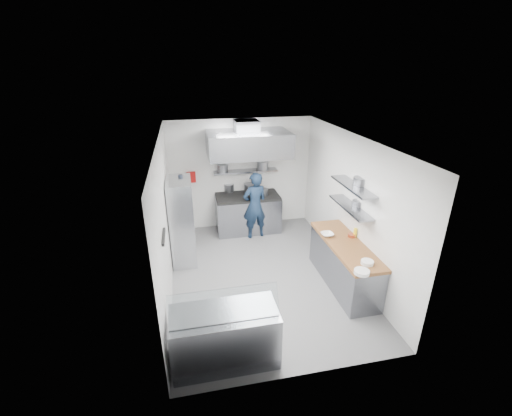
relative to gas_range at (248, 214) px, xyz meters
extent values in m
plane|color=#545456|center=(-0.10, -2.10, -0.45)|extent=(5.00, 5.00, 0.00)
plane|color=silver|center=(-0.10, -2.10, 2.35)|extent=(5.00, 5.00, 0.00)
cube|color=white|center=(-0.10, 0.40, 0.95)|extent=(3.60, 2.80, 0.02)
cube|color=white|center=(-0.10, -4.60, 0.95)|extent=(3.60, 2.80, 0.02)
cube|color=white|center=(-1.90, -2.10, 0.95)|extent=(2.80, 5.00, 0.02)
cube|color=white|center=(1.70, -2.10, 0.95)|extent=(2.80, 5.00, 0.02)
cube|color=gray|center=(0.00, 0.00, 0.00)|extent=(1.60, 0.80, 0.90)
cube|color=black|center=(0.00, 0.00, 0.48)|extent=(1.57, 0.78, 0.06)
cylinder|color=slate|center=(-0.41, 0.38, 0.61)|extent=(0.25, 0.25, 0.20)
cylinder|color=slate|center=(0.11, 0.17, 0.63)|extent=(0.32, 0.32, 0.24)
cylinder|color=slate|center=(0.40, -0.04, 0.59)|extent=(0.24, 0.24, 0.16)
cube|color=gray|center=(0.00, 0.24, 1.07)|extent=(1.60, 0.30, 0.04)
cylinder|color=slate|center=(-0.57, 0.27, 1.18)|extent=(0.26, 0.26, 0.18)
cylinder|color=slate|center=(0.43, 0.20, 1.20)|extent=(0.27, 0.27, 0.22)
cube|color=gray|center=(0.00, -0.18, 1.85)|extent=(1.90, 1.15, 0.55)
cube|color=slate|center=(0.00, 0.05, 2.23)|extent=(0.55, 0.55, 0.24)
cube|color=#A50D0D|center=(-1.35, 0.34, 0.97)|extent=(0.22, 0.10, 0.26)
imported|color=#122137|center=(0.11, -0.39, 0.38)|extent=(0.68, 0.52, 1.67)
cube|color=silver|center=(-1.63, -1.14, 0.48)|extent=(0.50, 0.90, 1.85)
cube|color=white|center=(-1.63, -0.98, 0.35)|extent=(0.15, 0.18, 0.17)
cube|color=yellow|center=(-1.63, -0.74, 0.85)|extent=(0.15, 0.20, 0.18)
cylinder|color=black|center=(-1.58, -0.95, 1.35)|extent=(0.10, 0.10, 0.18)
cube|color=black|center=(-1.88, -3.00, 1.10)|extent=(0.04, 0.55, 0.05)
cube|color=gray|center=(1.38, -2.70, -0.03)|extent=(0.62, 2.00, 0.84)
cube|color=brown|center=(1.38, -2.70, 0.42)|extent=(0.65, 2.04, 0.06)
cylinder|color=white|center=(1.18, -3.68, 0.48)|extent=(0.25, 0.25, 0.06)
cylinder|color=white|center=(1.41, -3.44, 0.48)|extent=(0.21, 0.21, 0.06)
cylinder|color=#BE5735|center=(1.60, -2.48, 0.48)|extent=(0.15, 0.15, 0.06)
cylinder|color=yellow|center=(1.66, -2.49, 0.54)|extent=(0.07, 0.07, 0.18)
imported|color=white|center=(1.15, -2.34, 0.48)|extent=(0.25, 0.25, 0.06)
cube|color=gray|center=(1.54, -2.40, 1.05)|extent=(0.30, 1.30, 0.04)
cube|color=gray|center=(1.54, -2.40, 1.47)|extent=(0.30, 1.30, 0.04)
cylinder|color=slate|center=(1.69, -2.40, 1.12)|extent=(0.22, 0.22, 0.10)
cylinder|color=slate|center=(1.69, -2.39, 1.56)|extent=(0.27, 0.27, 0.14)
cube|color=gray|center=(-1.10, -4.10, -0.03)|extent=(1.50, 0.70, 0.85)
cube|color=silver|center=(-1.10, -4.22, 0.62)|extent=(1.47, 0.19, 0.42)
camera|label=1|loc=(-1.44, -7.88, 3.58)|focal=24.00mm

